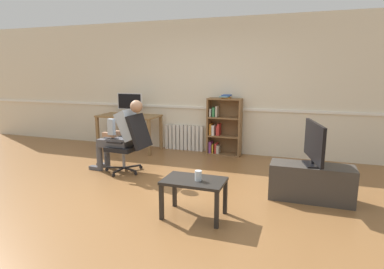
% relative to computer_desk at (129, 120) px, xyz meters
% --- Properties ---
extents(ground_plane, '(18.00, 18.00, 0.00)m').
position_rel_computer_desk_xyz_m(ground_plane, '(1.72, -2.15, -0.65)').
color(ground_plane, brown).
extents(back_wall, '(12.00, 0.13, 2.70)m').
position_rel_computer_desk_xyz_m(back_wall, '(1.72, 0.50, 0.70)').
color(back_wall, beige).
rests_on(back_wall, ground_plane).
extents(computer_desk, '(1.29, 0.64, 0.76)m').
position_rel_computer_desk_xyz_m(computer_desk, '(0.00, 0.00, 0.00)').
color(computer_desk, olive).
rests_on(computer_desk, ground_plane).
extents(imac_monitor, '(0.58, 0.14, 0.46)m').
position_rel_computer_desk_xyz_m(imac_monitor, '(-0.01, 0.08, 0.37)').
color(imac_monitor, silver).
rests_on(imac_monitor, computer_desk).
extents(keyboard, '(0.38, 0.12, 0.02)m').
position_rel_computer_desk_xyz_m(keyboard, '(-0.01, -0.14, 0.12)').
color(keyboard, black).
rests_on(keyboard, computer_desk).
extents(computer_mouse, '(0.06, 0.10, 0.03)m').
position_rel_computer_desk_xyz_m(computer_mouse, '(0.28, -0.12, 0.12)').
color(computer_mouse, white).
rests_on(computer_mouse, computer_desk).
extents(bookshelf, '(0.67, 0.29, 1.22)m').
position_rel_computer_desk_xyz_m(bookshelf, '(1.96, 0.29, -0.08)').
color(bookshelf, brown).
rests_on(bookshelf, ground_plane).
extents(radiator, '(0.86, 0.08, 0.54)m').
position_rel_computer_desk_xyz_m(radiator, '(1.10, 0.39, -0.38)').
color(radiator, white).
rests_on(radiator, ground_plane).
extents(office_chair, '(0.77, 0.62, 0.99)m').
position_rel_computer_desk_xyz_m(office_chair, '(0.82, -1.38, -0.12)').
color(office_chair, black).
rests_on(office_chair, ground_plane).
extents(person_seated, '(1.02, 0.41, 1.21)m').
position_rel_computer_desk_xyz_m(person_seated, '(0.65, -1.37, -0.00)').
color(person_seated, '#4C4C51').
rests_on(person_seated, ground_plane).
extents(tv_stand, '(1.05, 0.40, 0.47)m').
position_rel_computer_desk_xyz_m(tv_stand, '(3.63, -1.63, -0.41)').
color(tv_stand, '#3D3833').
rests_on(tv_stand, ground_plane).
extents(tv_screen, '(0.27, 0.82, 0.55)m').
position_rel_computer_desk_xyz_m(tv_screen, '(3.63, -1.63, 0.11)').
color(tv_screen, black).
rests_on(tv_screen, tv_stand).
extents(coffee_table, '(0.70, 0.45, 0.45)m').
position_rel_computer_desk_xyz_m(coffee_table, '(2.34, -2.60, -0.27)').
color(coffee_table, black).
rests_on(coffee_table, ground_plane).
extents(drinking_glass, '(0.08, 0.08, 0.12)m').
position_rel_computer_desk_xyz_m(drinking_glass, '(2.40, -2.61, -0.14)').
color(drinking_glass, silver).
rests_on(drinking_glass, coffee_table).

